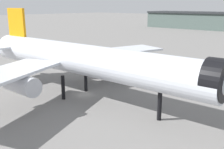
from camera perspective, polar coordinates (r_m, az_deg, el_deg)
The scene contains 3 objects.
ground at distance 56.42m, azimuth -5.77°, elevation -4.24°, with size 900.00×900.00×0.00m, color slate.
airliner_near_gate at distance 52.80m, azimuth -6.34°, elevation 3.05°, with size 60.64×55.26×17.35m.
baggage_tug_wing at distance 87.37m, azimuth 4.45°, elevation 3.19°, with size 3.00×3.58×1.85m.
Camera 1 is at (40.12, -35.31, 18.07)m, focal length 43.18 mm.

